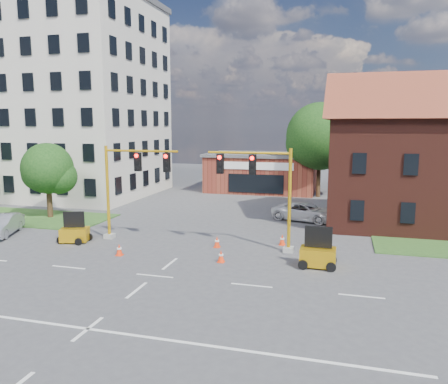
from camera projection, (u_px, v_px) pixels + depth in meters
The scene contains 16 objects.
ground at pixel (155, 276), 22.04m from camera, with size 120.00×120.00×0.00m, color #464649.
lane_markings at pixel (126, 298), 19.19m from camera, with size 60.00×36.00×0.01m, color white, non-canonical shape.
office_block at pixel (65, 98), 46.57m from camera, with size 18.40×15.40×20.60m.
brick_shop at pixel (263, 172), 50.28m from camera, with size 12.40×8.40×4.30m.
tree_large at pixel (323, 139), 45.11m from camera, with size 7.35×7.00×9.84m.
tree_nw_front at pixel (50, 171), 35.14m from camera, with size 4.30×4.09×6.11m.
signal_mast_west at pixel (130, 181), 28.30m from camera, with size 5.30×0.60×6.20m.
signal_mast_east at pixel (262, 186), 26.01m from camera, with size 5.30×0.60×6.20m.
trailer_west at pixel (75, 233), 28.24m from camera, with size 1.97×1.62×1.94m.
trailer_east at pixel (318, 255), 23.33m from camera, with size 1.88×1.27×2.12m.
cone_a at pixel (119, 250), 25.42m from camera, with size 0.40×0.40×0.70m.
cone_b at pixel (217, 242), 27.09m from camera, with size 0.40×0.40×0.70m.
cone_c at pixel (221, 256), 24.18m from camera, with size 0.40×0.40×0.70m.
cone_d at pixel (282, 240), 27.61m from camera, with size 0.40×0.40×0.70m.
pickup_white at pixel (305, 212), 34.56m from camera, with size 2.40×5.21×1.45m, color silver.
sedan_silver_front at pixel (2, 225), 30.01m from camera, with size 1.53×4.38×1.44m, color #97999E.
Camera 1 is at (8.99, -19.44, 7.58)m, focal length 35.00 mm.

